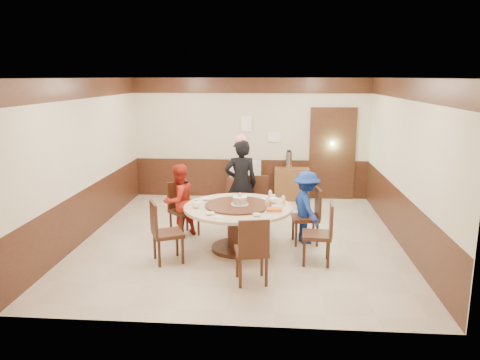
# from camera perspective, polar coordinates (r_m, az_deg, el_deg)

# --- Properties ---
(room) EXTENTS (6.00, 6.04, 2.84)m
(room) POSITION_cam_1_polar(r_m,az_deg,el_deg) (8.13, 0.21, 0.11)
(room) COLOR #C5B19D
(room) RESTS_ON ground
(banquet_table) EXTENTS (1.78, 1.78, 0.78)m
(banquet_table) POSITION_cam_1_polar(r_m,az_deg,el_deg) (7.72, -0.23, -4.75)
(banquet_table) COLOR #3A1D12
(banquet_table) RESTS_ON ground
(chair_0) EXTENTS (0.49, 0.48, 0.97)m
(chair_0) POSITION_cam_1_polar(r_m,az_deg,el_deg) (8.17, 8.10, -5.58)
(chair_0) COLOR #3A1D12
(chair_0) RESTS_ON ground
(chair_1) EXTENTS (0.46, 0.46, 0.97)m
(chair_1) POSITION_cam_1_polar(r_m,az_deg,el_deg) (8.93, 1.99, -3.89)
(chair_1) COLOR #3A1D12
(chair_1) RESTS_ON ground
(chair_2) EXTENTS (0.62, 0.62, 0.97)m
(chair_2) POSITION_cam_1_polar(r_m,az_deg,el_deg) (8.56, -6.87, -4.69)
(chair_2) COLOR #3A1D12
(chair_2) RESTS_ON ground
(chair_3) EXTENTS (0.59, 0.59, 0.97)m
(chair_3) POSITION_cam_1_polar(r_m,az_deg,el_deg) (7.39, -8.92, -7.58)
(chair_3) COLOR #3A1D12
(chair_3) RESTS_ON ground
(chair_4) EXTENTS (0.52, 0.53, 0.97)m
(chair_4) POSITION_cam_1_polar(r_m,az_deg,el_deg) (6.60, 1.43, -9.95)
(chair_4) COLOR #3A1D12
(chair_4) RESTS_ON ground
(chair_5) EXTENTS (0.48, 0.47, 0.97)m
(chair_5) POSITION_cam_1_polar(r_m,az_deg,el_deg) (7.35, 9.46, -7.73)
(chair_5) COLOR #3A1D12
(chair_5) RESTS_ON ground
(person_standing) EXTENTS (0.68, 0.52, 1.69)m
(person_standing) POSITION_cam_1_polar(r_m,az_deg,el_deg) (8.83, 0.11, -0.46)
(person_standing) COLOR black
(person_standing) RESTS_ON ground
(person_red) EXTENTS (0.80, 0.81, 1.32)m
(person_red) POSITION_cam_1_polar(r_m,az_deg,el_deg) (8.39, -7.46, -2.53)
(person_red) COLOR #A62416
(person_red) RESTS_ON ground
(person_blue) EXTENTS (0.70, 0.92, 1.26)m
(person_blue) POSITION_cam_1_polar(r_m,az_deg,el_deg) (8.12, 8.11, -3.30)
(person_blue) COLOR navy
(person_blue) RESTS_ON ground
(birthday_cake) EXTENTS (0.29, 0.29, 0.20)m
(birthday_cake) POSITION_cam_1_polar(r_m,az_deg,el_deg) (7.63, -0.02, -2.50)
(birthday_cake) COLOR white
(birthday_cake) RESTS_ON banquet_table
(teapot_left) EXTENTS (0.17, 0.15, 0.13)m
(teapot_left) POSITION_cam_1_polar(r_m,az_deg,el_deg) (7.57, -5.35, -2.97)
(teapot_left) COLOR white
(teapot_left) RESTS_ON banquet_table
(teapot_right) EXTENTS (0.17, 0.15, 0.13)m
(teapot_right) POSITION_cam_1_polar(r_m,az_deg,el_deg) (7.84, 4.06, -2.40)
(teapot_right) COLOR white
(teapot_right) RESTS_ON banquet_table
(bowl_0) EXTENTS (0.16, 0.16, 0.04)m
(bowl_0) POSITION_cam_1_polar(r_m,az_deg,el_deg) (8.05, -3.97, -2.32)
(bowl_0) COLOR white
(bowl_0) RESTS_ON banquet_table
(bowl_1) EXTENTS (0.13, 0.13, 0.04)m
(bowl_1) POSITION_cam_1_polar(r_m,az_deg,el_deg) (7.11, 2.06, -4.28)
(bowl_1) COLOR white
(bowl_1) RESTS_ON banquet_table
(bowl_2) EXTENTS (0.14, 0.14, 0.03)m
(bowl_2) POSITION_cam_1_polar(r_m,az_deg,el_deg) (7.20, -3.66, -4.12)
(bowl_2) COLOR white
(bowl_2) RESTS_ON banquet_table
(bowl_3) EXTENTS (0.15, 0.15, 0.05)m
(bowl_3) POSITION_cam_1_polar(r_m,az_deg,el_deg) (7.46, 4.66, -3.50)
(bowl_3) COLOR white
(bowl_3) RESTS_ON banquet_table
(bowl_4) EXTENTS (0.15, 0.15, 0.04)m
(bowl_4) POSITION_cam_1_polar(r_m,az_deg,el_deg) (7.81, -5.32, -2.82)
(bowl_4) COLOR white
(bowl_4) RESTS_ON banquet_table
(bowl_5) EXTENTS (0.14, 0.14, 0.04)m
(bowl_5) POSITION_cam_1_polar(r_m,az_deg,el_deg) (8.21, 1.01, -1.96)
(bowl_5) COLOR white
(bowl_5) RESTS_ON banquet_table
(saucer_near) EXTENTS (0.18, 0.18, 0.01)m
(saucer_near) POSITION_cam_1_polar(r_m,az_deg,el_deg) (7.06, -2.69, -4.53)
(saucer_near) COLOR white
(saucer_near) RESTS_ON banquet_table
(saucer_far) EXTENTS (0.18, 0.18, 0.01)m
(saucer_far) POSITION_cam_1_polar(r_m,az_deg,el_deg) (8.12, 3.22, -2.27)
(saucer_far) COLOR white
(saucer_far) RESTS_ON banquet_table
(shrimp_platter) EXTENTS (0.30, 0.20, 0.06)m
(shrimp_platter) POSITION_cam_1_polar(r_m,az_deg,el_deg) (7.33, 4.22, -3.73)
(shrimp_platter) COLOR white
(shrimp_platter) RESTS_ON banquet_table
(bottle_0) EXTENTS (0.06, 0.06, 0.16)m
(bottle_0) POSITION_cam_1_polar(r_m,az_deg,el_deg) (7.58, 3.35, -2.78)
(bottle_0) COLOR silver
(bottle_0) RESTS_ON banquet_table
(bottle_1) EXTENTS (0.06, 0.06, 0.16)m
(bottle_1) POSITION_cam_1_polar(r_m,az_deg,el_deg) (7.67, 5.30, -2.62)
(bottle_1) COLOR silver
(bottle_1) RESTS_ON banquet_table
(bottle_2) EXTENTS (0.06, 0.06, 0.16)m
(bottle_2) POSITION_cam_1_polar(r_m,az_deg,el_deg) (8.01, 3.71, -1.94)
(bottle_2) COLOR silver
(bottle_2) RESTS_ON banquet_table
(tv_stand) EXTENTS (0.85, 0.45, 0.50)m
(tv_stand) POSITION_cam_1_polar(r_m,az_deg,el_deg) (10.98, 0.61, -1.05)
(tv_stand) COLOR #3A1D12
(tv_stand) RESTS_ON ground
(television) EXTENTS (0.74, 0.11, 0.42)m
(television) POSITION_cam_1_polar(r_m,az_deg,el_deg) (10.88, 0.61, 1.32)
(television) COLOR gray
(television) RESTS_ON tv_stand
(side_cabinet) EXTENTS (0.80, 0.40, 0.75)m
(side_cabinet) POSITION_cam_1_polar(r_m,az_deg,el_deg) (10.97, 6.31, -0.48)
(side_cabinet) COLOR brown
(side_cabinet) RESTS_ON ground
(thermos) EXTENTS (0.15, 0.15, 0.38)m
(thermos) POSITION_cam_1_polar(r_m,az_deg,el_deg) (10.85, 5.98, 2.44)
(thermos) COLOR silver
(thermos) RESTS_ON side_cabinet
(notice_left) EXTENTS (0.25, 0.00, 0.35)m
(notice_left) POSITION_cam_1_polar(r_m,az_deg,el_deg) (10.93, 0.78, 6.87)
(notice_left) COLOR white
(notice_left) RESTS_ON room
(notice_right) EXTENTS (0.30, 0.00, 0.22)m
(notice_right) POSITION_cam_1_polar(r_m,az_deg,el_deg) (10.95, 4.19, 5.26)
(notice_right) COLOR white
(notice_right) RESTS_ON room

